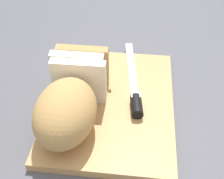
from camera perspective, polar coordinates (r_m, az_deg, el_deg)
name	(u,v)px	position (r m, az deg, el deg)	size (l,w,h in m)	color
ground_plane	(112,105)	(0.67, 0.00, -3.12)	(3.00, 3.00, 0.00)	#4C4C51
cutting_board	(112,102)	(0.66, 0.00, -2.56)	(0.38, 0.27, 0.02)	tan
bread_loaf	(70,101)	(0.58, -8.23, -2.22)	(0.24, 0.13, 0.11)	tan
bread_knife	(135,95)	(0.66, 4.54, -1.01)	(0.29, 0.06, 0.02)	silver
crumb_near_knife	(98,85)	(0.69, -2.80, 0.97)	(0.01, 0.01, 0.01)	tan
crumb_near_loaf	(110,90)	(0.68, -0.44, -0.09)	(0.01, 0.01, 0.01)	tan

